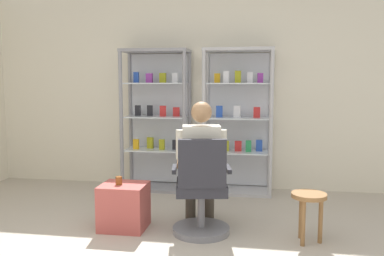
# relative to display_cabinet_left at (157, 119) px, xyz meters

# --- Properties ---
(back_wall) EXTENTS (6.00, 0.10, 2.70)m
(back_wall) POSITION_rel_display_cabinet_left_xyz_m (0.55, 0.24, 0.39)
(back_wall) COLOR silver
(back_wall) RESTS_ON ground
(display_cabinet_left) EXTENTS (0.90, 0.45, 1.90)m
(display_cabinet_left) POSITION_rel_display_cabinet_left_xyz_m (0.00, 0.00, 0.00)
(display_cabinet_left) COLOR gray
(display_cabinet_left) RESTS_ON ground
(display_cabinet_right) EXTENTS (0.90, 0.45, 1.90)m
(display_cabinet_right) POSITION_rel_display_cabinet_left_xyz_m (1.10, -0.00, 0.00)
(display_cabinet_right) COLOR #B7B7BC
(display_cabinet_right) RESTS_ON ground
(office_chair) EXTENTS (0.60, 0.56, 0.96)m
(office_chair) POSITION_rel_display_cabinet_left_xyz_m (0.84, -1.64, -0.57)
(office_chair) COLOR slate
(office_chair) RESTS_ON ground
(seated_shopkeeper) EXTENTS (0.54, 0.61, 1.29)m
(seated_shopkeeper) POSITION_rel_display_cabinet_left_xyz_m (0.81, -1.48, -0.25)
(seated_shopkeeper) COLOR #3F382D
(seated_shopkeeper) RESTS_ON ground
(storage_crate) EXTENTS (0.45, 0.40, 0.45)m
(storage_crate) POSITION_rel_display_cabinet_left_xyz_m (0.04, -1.58, -0.74)
(storage_crate) COLOR #B24C47
(storage_crate) RESTS_ON ground
(tea_glass) EXTENTS (0.07, 0.07, 0.08)m
(tea_glass) POSITION_rel_display_cabinet_left_xyz_m (0.00, -1.60, -0.47)
(tea_glass) COLOR brown
(tea_glass) RESTS_ON storage_crate
(wooden_stool) EXTENTS (0.32, 0.32, 0.46)m
(wooden_stool) POSITION_rel_display_cabinet_left_xyz_m (1.83, -1.66, -0.60)
(wooden_stool) COLOR olive
(wooden_stool) RESTS_ON ground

